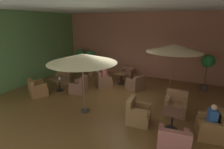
{
  "coord_description": "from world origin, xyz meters",
  "views": [
    {
      "loc": [
        3.21,
        -6.32,
        3.44
      ],
      "look_at": [
        0.0,
        0.44,
        1.12
      ],
      "focal_mm": 27.2,
      "sensor_mm": 36.0,
      "label": 1
    }
  ],
  "objects_px": {
    "armchair_mid_center_north": "(103,81)",
    "armchair_mid_center_south": "(127,74)",
    "cafe_table_front_left": "(59,81)",
    "armchair_front_left_south": "(64,78)",
    "patron_by_window": "(213,116)",
    "patio_umbrella_tall_red": "(174,48)",
    "armchair_front_right_west": "(212,128)",
    "potted_tree_left_corner": "(80,56)",
    "potted_tree_mid_left": "(90,58)",
    "armchair_front_left_north": "(37,89)",
    "patron_blue_shirt": "(104,73)",
    "patio_umbrella_center_beige": "(82,58)",
    "armchair_front_left_east": "(79,87)",
    "cafe_table_front_right": "(173,116)",
    "armchair_front_right_north": "(175,106)",
    "armchair_front_right_south": "(173,144)",
    "cafe_table_mid_center": "(121,76)",
    "potted_tree_mid_right": "(207,65)",
    "iced_drink_cup": "(59,78)",
    "armchair_mid_center_east": "(135,84)",
    "armchair_front_right_east": "(138,114)"
  },
  "relations": [
    {
      "from": "armchair_front_left_east",
      "to": "armchair_front_left_south",
      "type": "bearing_deg",
      "value": 155.91
    },
    {
      "from": "armchair_front_left_north",
      "to": "patron_by_window",
      "type": "height_order",
      "value": "patron_by_window"
    },
    {
      "from": "armchair_mid_center_north",
      "to": "armchair_mid_center_south",
      "type": "xyz_separation_m",
      "value": [
        0.75,
        1.8,
        -0.02
      ]
    },
    {
      "from": "armchair_mid_center_east",
      "to": "potted_tree_mid_right",
      "type": "relative_size",
      "value": 0.52
    },
    {
      "from": "armchair_front_right_east",
      "to": "potted_tree_mid_right",
      "type": "distance_m",
      "value": 4.99
    },
    {
      "from": "patio_umbrella_tall_red",
      "to": "potted_tree_mid_right",
      "type": "height_order",
      "value": "patio_umbrella_tall_red"
    },
    {
      "from": "patio_umbrella_center_beige",
      "to": "cafe_table_front_left",
      "type": "bearing_deg",
      "value": 152.41
    },
    {
      "from": "patio_umbrella_center_beige",
      "to": "potted_tree_left_corner",
      "type": "relative_size",
      "value": 1.55
    },
    {
      "from": "armchair_front_left_south",
      "to": "armchair_front_right_south",
      "type": "distance_m",
      "value": 7.14
    },
    {
      "from": "iced_drink_cup",
      "to": "patio_umbrella_center_beige",
      "type": "bearing_deg",
      "value": -26.87
    },
    {
      "from": "patron_by_window",
      "to": "iced_drink_cup",
      "type": "xyz_separation_m",
      "value": [
        -6.7,
        0.8,
        -0.01
      ]
    },
    {
      "from": "armchair_front_right_east",
      "to": "armchair_mid_center_east",
      "type": "bearing_deg",
      "value": 109.56
    },
    {
      "from": "potted_tree_left_corner",
      "to": "patron_by_window",
      "type": "height_order",
      "value": "potted_tree_left_corner"
    },
    {
      "from": "armchair_front_left_south",
      "to": "potted_tree_mid_left",
      "type": "xyz_separation_m",
      "value": [
        0.65,
        1.93,
        0.91
      ]
    },
    {
      "from": "patio_umbrella_center_beige",
      "to": "armchair_mid_center_north",
      "type": "bearing_deg",
      "value": 103.79
    },
    {
      "from": "armchair_front_right_west",
      "to": "iced_drink_cup",
      "type": "relative_size",
      "value": 7.88
    },
    {
      "from": "potted_tree_mid_right",
      "to": "patron_blue_shirt",
      "type": "height_order",
      "value": "potted_tree_mid_right"
    },
    {
      "from": "armchair_front_left_south",
      "to": "patron_blue_shirt",
      "type": "distance_m",
      "value": 2.45
    },
    {
      "from": "potted_tree_left_corner",
      "to": "cafe_table_front_left",
      "type": "bearing_deg",
      "value": -72.5
    },
    {
      "from": "cafe_table_mid_center",
      "to": "patron_by_window",
      "type": "bearing_deg",
      "value": -36.42
    },
    {
      "from": "patio_umbrella_tall_red",
      "to": "iced_drink_cup",
      "type": "distance_m",
      "value": 5.71
    },
    {
      "from": "armchair_front_left_north",
      "to": "armchair_front_right_north",
      "type": "xyz_separation_m",
      "value": [
        6.24,
        1.09,
        -0.0
      ]
    },
    {
      "from": "patio_umbrella_tall_red",
      "to": "cafe_table_mid_center",
      "type": "bearing_deg",
      "value": 170.67
    },
    {
      "from": "cafe_table_front_left",
      "to": "armchair_front_left_south",
      "type": "distance_m",
      "value": 1.12
    },
    {
      "from": "patron_by_window",
      "to": "patio_umbrella_tall_red",
      "type": "bearing_deg",
      "value": 119.88
    },
    {
      "from": "armchair_mid_center_south",
      "to": "iced_drink_cup",
      "type": "height_order",
      "value": "iced_drink_cup"
    },
    {
      "from": "armchair_front_left_north",
      "to": "armchair_front_left_south",
      "type": "bearing_deg",
      "value": 90.46
    },
    {
      "from": "armchair_front_left_north",
      "to": "armchair_mid_center_south",
      "type": "height_order",
      "value": "armchair_front_left_north"
    },
    {
      "from": "cafe_table_mid_center",
      "to": "patron_by_window",
      "type": "distance_m",
      "value": 5.35
    },
    {
      "from": "cafe_table_front_left",
      "to": "armchair_front_right_south",
      "type": "bearing_deg",
      "value": -20.41
    },
    {
      "from": "armchair_front_left_east",
      "to": "cafe_table_front_right",
      "type": "xyz_separation_m",
      "value": [
        4.64,
        -1.25,
        0.19
      ]
    },
    {
      "from": "cafe_table_front_right",
      "to": "armchair_mid_center_north",
      "type": "relative_size",
      "value": 0.64
    },
    {
      "from": "patron_blue_shirt",
      "to": "iced_drink_cup",
      "type": "height_order",
      "value": "patron_blue_shirt"
    },
    {
      "from": "armchair_front_right_east",
      "to": "armchair_front_right_south",
      "type": "xyz_separation_m",
      "value": [
        1.3,
        -1.07,
        -0.02
      ]
    },
    {
      "from": "armchair_front_right_east",
      "to": "patron_blue_shirt",
      "type": "relative_size",
      "value": 1.28
    },
    {
      "from": "armchair_front_right_north",
      "to": "armchair_mid_center_south",
      "type": "distance_m",
      "value": 4.54
    },
    {
      "from": "armchair_front_right_north",
      "to": "armchair_front_right_south",
      "type": "height_order",
      "value": "armchair_front_right_north"
    },
    {
      "from": "armchair_front_left_north",
      "to": "patron_by_window",
      "type": "xyz_separation_m",
      "value": [
        7.37,
        0.05,
        0.4
      ]
    },
    {
      "from": "cafe_table_mid_center",
      "to": "potted_tree_mid_right",
      "type": "bearing_deg",
      "value": 12.66
    },
    {
      "from": "armchair_front_right_north",
      "to": "patron_by_window",
      "type": "distance_m",
      "value": 1.59
    },
    {
      "from": "cafe_table_front_left",
      "to": "patron_by_window",
      "type": "distance_m",
      "value": 6.89
    },
    {
      "from": "potted_tree_mid_right",
      "to": "armchair_mid_center_north",
      "type": "bearing_deg",
      "value": -161.51
    },
    {
      "from": "patio_umbrella_center_beige",
      "to": "patron_blue_shirt",
      "type": "relative_size",
      "value": 3.62
    },
    {
      "from": "armchair_front_right_west",
      "to": "potted_tree_mid_left",
      "type": "distance_m",
      "value": 7.81
    },
    {
      "from": "patron_blue_shirt",
      "to": "armchair_mid_center_east",
      "type": "bearing_deg",
      "value": 9.29
    },
    {
      "from": "armchair_front_left_south",
      "to": "patron_blue_shirt",
      "type": "height_order",
      "value": "patron_blue_shirt"
    },
    {
      "from": "armchair_front_right_west",
      "to": "potted_tree_left_corner",
      "type": "bearing_deg",
      "value": 151.61
    },
    {
      "from": "armchair_front_right_south",
      "to": "cafe_table_mid_center",
      "type": "xyz_separation_m",
      "value": [
        -3.34,
        4.45,
        0.18
      ]
    },
    {
      "from": "armchair_front_left_east",
      "to": "cafe_table_front_right",
      "type": "height_order",
      "value": "armchair_front_left_east"
    },
    {
      "from": "patio_umbrella_tall_red",
      "to": "potted_tree_mid_left",
      "type": "height_order",
      "value": "patio_umbrella_tall_red"
    }
  ]
}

